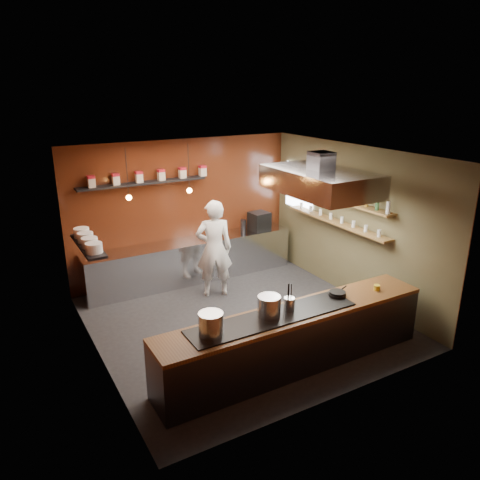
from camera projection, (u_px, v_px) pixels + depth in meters
floor at (242, 321)px, 8.44m from camera, size 5.00×5.00×0.00m
back_wall at (184, 210)px, 10.02m from camera, size 5.00×0.00×5.00m
left_wall at (93, 270)px, 6.79m from camera, size 0.00×5.00×5.00m
right_wall at (353, 222)px, 9.13m from camera, size 0.00×5.00×5.00m
ceiling at (242, 154)px, 7.48m from camera, size 5.00×5.00×0.00m
window_pane at (299, 186)px, 10.38m from camera, size 0.00×1.00×1.00m
prep_counter at (192, 260)px, 10.08m from camera, size 4.60×0.65×0.90m
pass_counter at (295, 339)px, 6.97m from camera, size 4.40×0.72×0.94m
tin_shelf at (143, 183)px, 9.26m from camera, size 2.60×0.26×0.04m
plate_shelf at (88, 246)px, 7.67m from camera, size 0.30×1.40×0.04m
bottle_shelf_upper at (338, 199)px, 9.17m from camera, size 0.26×2.80×0.04m
bottle_shelf_lower at (336, 222)px, 9.32m from camera, size 0.26×2.80×0.04m
extractor_hood at (320, 181)px, 7.92m from camera, size 1.20×2.00×0.72m
pendant_left at (129, 195)px, 8.49m from camera, size 0.10×0.10×0.95m
pendant_right at (189, 188)px, 9.06m from camera, size 0.10×0.10×0.95m
storage_tins at (150, 176)px, 9.28m from camera, size 2.43×0.13×0.22m
plate_stacks at (87, 240)px, 7.64m from camera, size 0.26×1.16×0.16m
bottles at (338, 192)px, 9.12m from camera, size 0.06×2.66×0.24m
wine_glasses at (336, 218)px, 9.29m from camera, size 0.07×2.37×0.13m
stockpot_large at (211, 324)px, 6.09m from camera, size 0.42×0.42×0.32m
stockpot_small at (269, 306)px, 6.59m from camera, size 0.43×0.43×0.31m
utensil_crock at (289, 304)px, 6.77m from camera, size 0.20×0.20×0.21m
frying_pan at (337, 293)px, 7.28m from camera, size 0.42×0.27×0.07m
butter_jar at (377, 288)px, 7.50m from camera, size 0.12×0.12×0.09m
espresso_machine at (259, 221)px, 10.60m from camera, size 0.44×0.43×0.41m
chef at (214, 249)px, 9.20m from camera, size 0.83×0.68×1.97m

